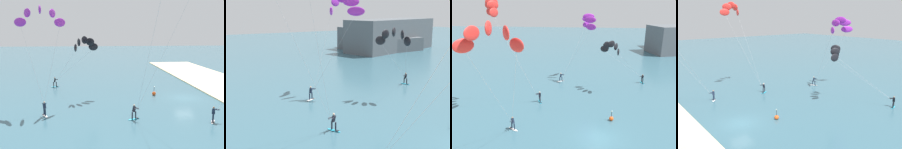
{
  "view_description": "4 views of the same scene",
  "coord_description": "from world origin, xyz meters",
  "views": [
    {
      "loc": [
        -35.56,
        13.58,
        9.61
      ],
      "look_at": [
        -3.36,
        10.72,
        4.1
      ],
      "focal_mm": 42.4,
      "sensor_mm": 36.0,
      "label": 1
    },
    {
      "loc": [
        -20.62,
        -14.43,
        10.88
      ],
      "look_at": [
        -5.12,
        14.12,
        3.86
      ],
      "focal_mm": 49.46,
      "sensor_mm": 36.0,
      "label": 2
    },
    {
      "loc": [
        -1.47,
        -22.58,
        14.39
      ],
      "look_at": [
        -4.85,
        9.53,
        4.25
      ],
      "focal_mm": 36.64,
      "sensor_mm": 36.0,
      "label": 3
    },
    {
      "loc": [
        24.53,
        -12.22,
        12.47
      ],
      "look_at": [
        -2.65,
        9.79,
        4.11
      ],
      "focal_mm": 38.36,
      "sensor_mm": 36.0,
      "label": 4
    }
  ],
  "objects": [
    {
      "name": "kitesurfer_mid_water",
      "position": [
        2.63,
        14.4,
        7.27
      ],
      "size": [
        8.66,
        7.9,
        8.7
      ],
      "color": "#23ADD1",
      "rests_on": "ground"
    },
    {
      "name": "kitesurfer_downwind",
      "position": [
        -1.65,
        19.47,
        10.89
      ],
      "size": [
        7.06,
        6.38,
        12.61
      ],
      "color": "white",
      "rests_on": "ground"
    },
    {
      "name": "distant_headland",
      "position": [
        29.83,
        52.48,
        3.11
      ],
      "size": [
        29.01,
        20.53,
        8.08
      ],
      "color": "#4C564C",
      "rests_on": "ground"
    }
  ]
}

